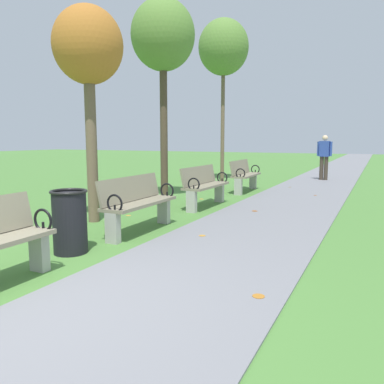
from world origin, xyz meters
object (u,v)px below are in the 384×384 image
at_px(tree_2, 163,38).
at_px(trash_bin, 70,221).
at_px(tree_1, 88,50).
at_px(pedestrian_walking, 324,155).
at_px(park_bench_4, 244,175).
at_px(tree_3, 223,48).
at_px(park_bench_2, 138,202).
at_px(park_bench_3, 204,185).

distance_m(tree_2, trash_bin, 5.79).
height_order(tree_1, tree_2, tree_2).
bearing_deg(pedestrian_walking, park_bench_4, -111.38).
bearing_deg(pedestrian_walking, tree_1, -106.88).
xyz_separation_m(park_bench_4, tree_3, (-1.59, 2.27, 4.10)).
height_order(park_bench_2, park_bench_4, same).
bearing_deg(pedestrian_walking, park_bench_2, -99.69).
relative_size(tree_2, trash_bin, 5.69).
height_order(park_bench_4, trash_bin, park_bench_4).
distance_m(park_bench_3, trash_bin, 3.97).
height_order(tree_1, pedestrian_walking, tree_1).
xyz_separation_m(park_bench_4, tree_1, (-1.18, -5.08, 2.53)).
bearing_deg(tree_2, tree_3, 93.24).
bearing_deg(tree_3, pedestrian_walking, 30.47).
bearing_deg(tree_3, tree_2, -86.76).
distance_m(park_bench_4, trash_bin, 6.75).
height_order(park_bench_4, tree_1, tree_1).
relative_size(park_bench_3, trash_bin, 1.91).
xyz_separation_m(park_bench_3, tree_1, (-1.18, -2.30, 2.53)).
bearing_deg(trash_bin, tree_2, 104.77).
xyz_separation_m(park_bench_3, park_bench_4, (0.00, 2.78, 0.00)).
xyz_separation_m(park_bench_2, pedestrian_walking, (1.63, 9.55, 0.44)).
bearing_deg(park_bench_4, tree_3, 124.95).
bearing_deg(tree_2, park_bench_2, -66.93).
bearing_deg(tree_3, trash_bin, -80.93).
bearing_deg(tree_2, tree_1, -86.83).
relative_size(park_bench_2, tree_2, 0.34).
bearing_deg(park_bench_3, park_bench_4, 90.00).
distance_m(tree_2, pedestrian_walking, 7.67).
distance_m(park_bench_2, park_bench_3, 2.60).
height_order(tree_1, tree_3, tree_3).
distance_m(park_bench_3, park_bench_4, 2.78).
xyz_separation_m(park_bench_3, tree_3, (-1.59, 5.06, 4.10)).
relative_size(park_bench_2, park_bench_4, 0.99).
distance_m(park_bench_2, tree_3, 8.83).
height_order(park_bench_3, trash_bin, park_bench_3).
distance_m(tree_1, trash_bin, 3.25).
relative_size(tree_3, trash_bin, 6.62).
bearing_deg(tree_1, park_bench_2, -14.43).
xyz_separation_m(tree_3, pedestrian_walking, (3.22, 1.90, -3.66)).
bearing_deg(pedestrian_walking, park_bench_3, -103.21).
xyz_separation_m(park_bench_3, pedestrian_walking, (1.63, 6.95, 0.44)).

